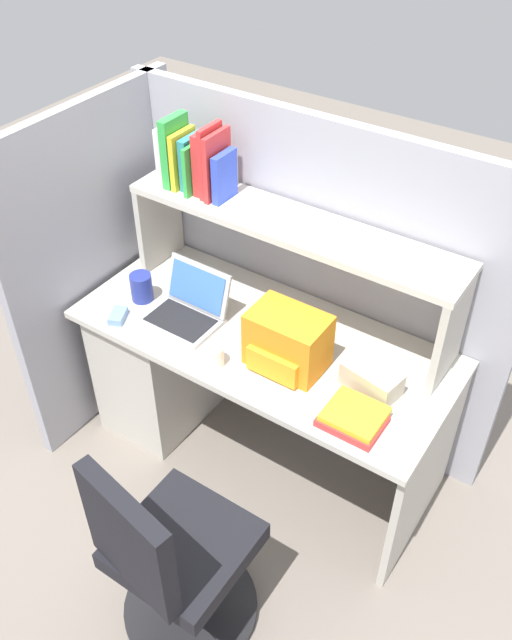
{
  "coord_description": "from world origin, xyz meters",
  "views": [
    {
      "loc": [
        1.15,
        -1.76,
        2.58
      ],
      "look_at": [
        0.0,
        -0.05,
        0.85
      ],
      "focal_mm": 37.98,
      "sensor_mm": 36.0,
      "label": 1
    }
  ],
  "objects_px": {
    "backpack": "(287,342)",
    "snack_canister": "(141,287)",
    "paper_cup": "(214,356)",
    "office_chair": "(173,564)",
    "computer_mouse": "(118,316)",
    "tissue_box": "(371,379)",
    "laptop": "(188,308)"
  },
  "relations": [
    {
      "from": "paper_cup",
      "to": "tissue_box",
      "type": "distance_m",
      "value": 0.61
    },
    {
      "from": "tissue_box",
      "to": "office_chair",
      "type": "relative_size",
      "value": 0.24
    },
    {
      "from": "tissue_box",
      "to": "office_chair",
      "type": "bearing_deg",
      "value": -99.35
    },
    {
      "from": "laptop",
      "to": "backpack",
      "type": "height_order",
      "value": "backpack"
    },
    {
      "from": "office_chair",
      "to": "backpack",
      "type": "bearing_deg",
      "value": -77.26
    },
    {
      "from": "tissue_box",
      "to": "backpack",
      "type": "bearing_deg",
      "value": -159.29
    },
    {
      "from": "backpack",
      "to": "snack_canister",
      "type": "xyz_separation_m",
      "value": [
        -0.75,
        -0.0,
        -0.05
      ]
    },
    {
      "from": "snack_canister",
      "to": "office_chair",
      "type": "height_order",
      "value": "office_chair"
    },
    {
      "from": "computer_mouse",
      "to": "snack_canister",
      "type": "bearing_deg",
      "value": 66.91
    },
    {
      "from": "tissue_box",
      "to": "snack_canister",
      "type": "height_order",
      "value": "snack_canister"
    },
    {
      "from": "paper_cup",
      "to": "office_chair",
      "type": "distance_m",
      "value": 0.78
    },
    {
      "from": "backpack",
      "to": "paper_cup",
      "type": "height_order",
      "value": "backpack"
    },
    {
      "from": "office_chair",
      "to": "tissue_box",
      "type": "bearing_deg",
      "value": -99.47
    },
    {
      "from": "computer_mouse",
      "to": "snack_canister",
      "type": "xyz_separation_m",
      "value": [
        -0.0,
        0.16,
        0.05
      ]
    },
    {
      "from": "snack_canister",
      "to": "office_chair",
      "type": "bearing_deg",
      "value": -45.33
    },
    {
      "from": "backpack",
      "to": "computer_mouse",
      "type": "xyz_separation_m",
      "value": [
        -0.74,
        -0.16,
        -0.1
      ]
    },
    {
      "from": "laptop",
      "to": "backpack",
      "type": "distance_m",
      "value": 0.5
    },
    {
      "from": "paper_cup",
      "to": "tissue_box",
      "type": "relative_size",
      "value": 0.39
    },
    {
      "from": "backpack",
      "to": "tissue_box",
      "type": "height_order",
      "value": "backpack"
    },
    {
      "from": "computer_mouse",
      "to": "tissue_box",
      "type": "distance_m",
      "value": 1.1
    },
    {
      "from": "paper_cup",
      "to": "laptop",
      "type": "bearing_deg",
      "value": 147.49
    },
    {
      "from": "computer_mouse",
      "to": "office_chair",
      "type": "relative_size",
      "value": 0.11
    },
    {
      "from": "tissue_box",
      "to": "laptop",
      "type": "bearing_deg",
      "value": -165.88
    },
    {
      "from": "snack_canister",
      "to": "laptop",
      "type": "bearing_deg",
      "value": 2.25
    },
    {
      "from": "snack_canister",
      "to": "office_chair",
      "type": "distance_m",
      "value": 1.17
    },
    {
      "from": "laptop",
      "to": "tissue_box",
      "type": "bearing_deg",
      "value": 3.51
    },
    {
      "from": "computer_mouse",
      "to": "office_chair",
      "type": "distance_m",
      "value": 1.05
    },
    {
      "from": "tissue_box",
      "to": "office_chair",
      "type": "xyz_separation_m",
      "value": [
        -0.31,
        -0.85,
        -0.39
      ]
    },
    {
      "from": "backpack",
      "to": "tissue_box",
      "type": "distance_m",
      "value": 0.35
    },
    {
      "from": "paper_cup",
      "to": "office_chair",
      "type": "xyz_separation_m",
      "value": [
        0.26,
        -0.63,
        -0.38
      ]
    },
    {
      "from": "paper_cup",
      "to": "computer_mouse",
      "type": "bearing_deg",
      "value": -179.44
    },
    {
      "from": "laptop",
      "to": "paper_cup",
      "type": "relative_size",
      "value": 3.61
    }
  ]
}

